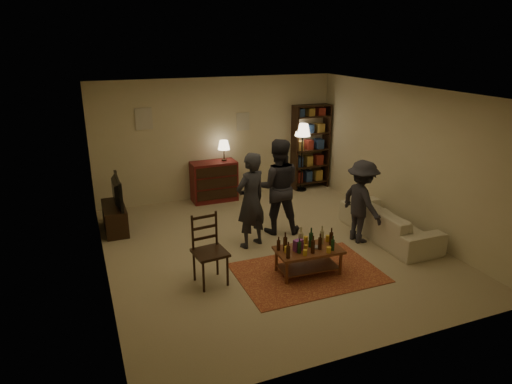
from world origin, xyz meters
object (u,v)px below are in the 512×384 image
tv_stand (114,211)px  dresser (214,180)px  person_right (278,187)px  dining_chair (208,247)px  bookshelf (310,146)px  person_left (251,200)px  floor_lamp (303,135)px  person_by_sofa (362,202)px  sofa (389,222)px  coffee_table (308,251)px

tv_stand → dresser: bearing=22.1°
tv_stand → person_right: bearing=-22.8°
dining_chair → bookshelf: bookshelf is taller
bookshelf → person_right: (-1.85, -2.18, -0.14)m
dining_chair → person_left: size_ratio=0.64×
tv_stand → dresser: dresser is taller
floor_lamp → person_by_sofa: 3.05m
bookshelf → floor_lamp: bookshelf is taller
person_left → person_right: person_right is taller
tv_stand → floor_lamp: 4.58m
sofa → floor_lamp: bearing=4.6°
dining_chair → dresser: dresser is taller
sofa → person_by_sofa: person_by_sofa is taller
dining_chair → person_right: person_right is taller
coffee_table → floor_lamp: floor_lamp is taller
dresser → person_left: 2.53m
dresser → person_by_sofa: 3.55m
tv_stand → person_by_sofa: person_by_sofa is taller
bookshelf → person_right: size_ratio=1.12×
dining_chair → bookshelf: (3.57, 3.50, 0.46)m
bookshelf → person_left: bearing=-134.5°
dining_chair → person_right: 2.19m
person_right → bookshelf: bearing=-111.1°
sofa → person_left: (-2.48, 0.61, 0.54)m
sofa → person_left: size_ratio=1.23×
coffee_table → person_left: size_ratio=0.62×
dresser → sofa: dresser is taller
dresser → person_left: size_ratio=0.80×
bookshelf → person_by_sofa: bookshelf is taller
dining_chair → tv_stand: (-1.12, 2.52, -0.19)m
floor_lamp → person_by_sofa: bearing=-96.4°
tv_stand → person_by_sofa: (4.06, -2.12, 0.37)m
person_left → dining_chair: bearing=20.4°
person_left → coffee_table: bearing=88.3°
sofa → dining_chair: bearing=95.2°
tv_stand → bookshelf: size_ratio=0.52×
dresser → bookshelf: bookshelf is taller
dresser → person_left: person_left is taller
dresser → person_by_sofa: bearing=-59.2°
tv_stand → floor_lamp: bearing=10.9°
dining_chair → person_by_sofa: person_by_sofa is taller
dining_chair → person_by_sofa: 2.97m
tv_stand → bookshelf: bookshelf is taller
dining_chair → dresser: bearing=65.6°
tv_stand → sofa: (4.64, -2.20, -0.08)m
dresser → sofa: 3.93m
person_by_sofa → dresser: bearing=27.3°
coffee_table → tv_stand: size_ratio=0.99×
dresser → bookshelf: bearing=1.6°
floor_lamp → dining_chair: bearing=-134.2°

